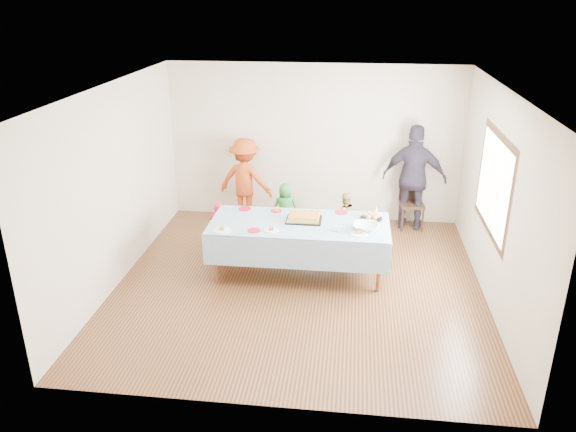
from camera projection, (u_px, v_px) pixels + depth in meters
The scene contains 22 objects.
ground at pixel (299, 284), 7.82m from camera, with size 5.00×5.00×0.00m, color #402112.
room_walls at pixel (304, 162), 7.15m from camera, with size 5.04×5.04×2.72m.
party_table at pixel (299, 226), 7.86m from camera, with size 2.50×1.10×0.78m.
birthday_cake at pixel (304, 218), 7.90m from camera, with size 0.50×0.38×0.09m.
rolls_tray at pixel (371, 216), 7.95m from camera, with size 0.32×0.32×0.09m.
punch_bowl at pixel (365, 227), 7.60m from camera, with size 0.35×0.35×0.08m, color silver.
party_hat at pixel (376, 211), 8.05m from camera, with size 0.09×0.09×0.16m, color white.
fork_pile at pixel (337, 229), 7.56m from camera, with size 0.24×0.18×0.07m, color white, non-canonical shape.
plate_red_far_a at pixel (245, 209), 8.32m from camera, with size 0.19×0.19×0.01m, color red.
plate_red_far_b at pixel (276, 211), 8.24m from camera, with size 0.17×0.17×0.01m, color red.
plate_red_far_c at pixel (311, 213), 8.18m from camera, with size 0.16×0.16×0.01m, color red.
plate_red_far_d at pixel (341, 212), 8.19m from camera, with size 0.19×0.19×0.01m, color red.
plate_red_near at pixel (254, 230), 7.57m from camera, with size 0.18×0.18×0.01m, color red.
plate_white_left at pixel (222, 230), 7.58m from camera, with size 0.24×0.24×0.01m, color white.
plate_white_mid at pixel (271, 230), 7.58m from camera, with size 0.20×0.20×0.01m, color white.
plate_white_right at pixel (359, 234), 7.47m from camera, with size 0.23×0.23×0.01m, color white.
dining_chair at pixel (411, 198), 9.54m from camera, with size 0.43×0.43×0.91m.
toddler_left at pixel (219, 227), 8.64m from camera, with size 0.30×0.20×0.82m, color red.
toddler_mid at pixel (285, 208), 9.30m from camera, with size 0.42×0.28×0.87m, color #2A7F35.
toddler_right at pixel (344, 216), 9.05m from camera, with size 0.39×0.31×0.81m, color tan.
adult_left at pixel (245, 180), 9.69m from camera, with size 0.96×0.55×1.48m, color #BB4517.
adult_right at pixel (414, 178), 9.32m from camera, with size 1.05×0.44×1.79m, color #322B3B.
Camera 1 is at (0.66, -6.86, 3.82)m, focal length 35.00 mm.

